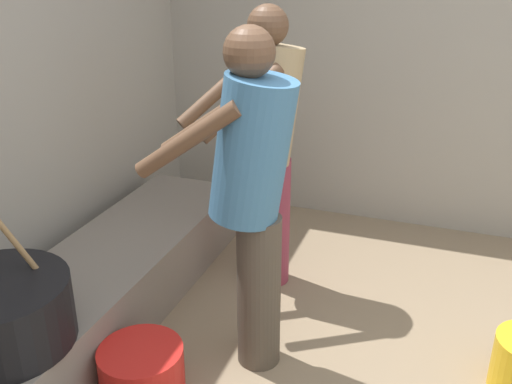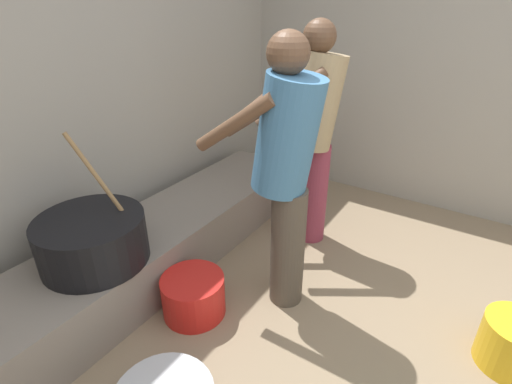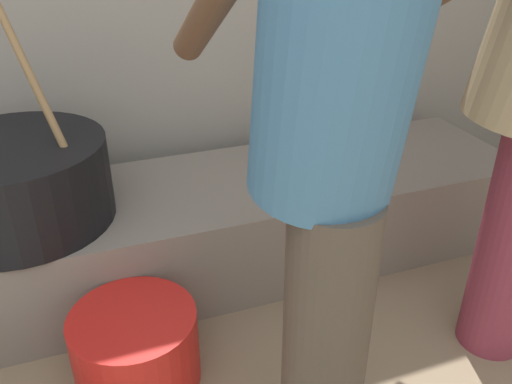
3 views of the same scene
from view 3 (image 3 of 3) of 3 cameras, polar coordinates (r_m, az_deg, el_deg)
name	(u,v)px [view 3 (image 3 of 3)]	position (r m, az deg, el deg)	size (l,w,h in m)	color
hearth_ledge	(198,229)	(2.05, -6.23, -3.92)	(2.56, 0.60, 0.36)	slate
cooking_pot_main	(17,183)	(1.85, -24.08, 0.91)	(0.58, 0.58, 0.72)	black
cook_in_blue_shirt	(332,133)	(1.04, 8.14, 6.21)	(0.38, 0.68, 1.55)	#4C4238
bucket_red_plastic	(136,348)	(1.67, -12.64, -15.93)	(0.37, 0.37, 0.24)	red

